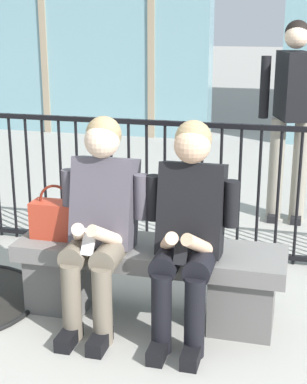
{
  "coord_description": "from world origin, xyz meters",
  "views": [
    {
      "loc": [
        0.82,
        -3.1,
        1.76
      ],
      "look_at": [
        0.0,
        0.1,
        0.75
      ],
      "focal_mm": 54.8,
      "sensor_mm": 36.0,
      "label": 1
    }
  ],
  "objects_px": {
    "bystander_at_railing": "(292,107)",
    "stone_bench": "(149,273)",
    "handbag_on_bench": "(56,219)",
    "seated_person_companion": "(188,225)",
    "seated_person_with_phone": "(100,217)"
  },
  "relations": [
    {
      "from": "handbag_on_bench",
      "to": "bystander_at_railing",
      "type": "relative_size",
      "value": 0.2
    },
    {
      "from": "seated_person_companion",
      "to": "handbag_on_bench",
      "type": "bearing_deg",
      "value": 171.93
    },
    {
      "from": "seated_person_companion",
      "to": "handbag_on_bench",
      "type": "height_order",
      "value": "seated_person_companion"
    },
    {
      "from": "seated_person_with_phone",
      "to": "seated_person_companion",
      "type": "distance_m",
      "value": 0.51
    },
    {
      "from": "seated_person_with_phone",
      "to": "handbag_on_bench",
      "type": "bearing_deg",
      "value": 159.86
    },
    {
      "from": "seated_person_companion",
      "to": "handbag_on_bench",
      "type": "xyz_separation_m",
      "value": [
        -0.84,
        0.12,
        -0.08
      ]
    },
    {
      "from": "bystander_at_railing",
      "to": "stone_bench",
      "type": "bearing_deg",
      "value": -110.4
    },
    {
      "from": "stone_bench",
      "to": "seated_person_companion",
      "type": "xyz_separation_m",
      "value": [
        0.26,
        -0.13,
        0.38
      ]
    },
    {
      "from": "seated_person_with_phone",
      "to": "handbag_on_bench",
      "type": "xyz_separation_m",
      "value": [
        -0.32,
        0.12,
        -0.08
      ]
    },
    {
      "from": "stone_bench",
      "to": "seated_person_with_phone",
      "type": "relative_size",
      "value": 1.32
    },
    {
      "from": "bystander_at_railing",
      "to": "seated_person_companion",
      "type": "bearing_deg",
      "value": -102.75
    },
    {
      "from": "stone_bench",
      "to": "handbag_on_bench",
      "type": "distance_m",
      "value": 0.65
    },
    {
      "from": "seated_person_with_phone",
      "to": "handbag_on_bench",
      "type": "height_order",
      "value": "seated_person_with_phone"
    },
    {
      "from": "seated_person_with_phone",
      "to": "bystander_at_railing",
      "type": "relative_size",
      "value": 0.71
    },
    {
      "from": "stone_bench",
      "to": "seated_person_companion",
      "type": "relative_size",
      "value": 1.32
    }
  ]
}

